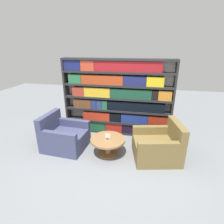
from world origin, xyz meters
TOP-DOWN VIEW (x-y plane):
  - ground_plane at (0.00, 0.00)m, footprint 14.00×14.00m
  - bookshelf at (0.01, 1.46)m, footprint 2.87×0.30m
  - armchair_left at (-1.10, 0.44)m, footprint 0.99×0.89m
  - armchair_right at (1.08, 0.45)m, footprint 1.09×1.01m
  - coffee_table at (-0.01, 0.35)m, footprint 0.76×0.76m
  - table_sign at (-0.01, 0.35)m, footprint 0.11×0.06m

SIDE VIEW (x-z plane):
  - ground_plane at x=0.00m, z-range 0.00..0.00m
  - armchair_left at x=-1.10m, z-range -0.14..0.69m
  - armchair_right at x=1.08m, z-range -0.14..0.69m
  - coffee_table at x=-0.01m, z-range 0.09..0.49m
  - table_sign at x=-0.01m, z-range 0.39..0.51m
  - bookshelf at x=0.01m, z-range -0.01..2.01m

